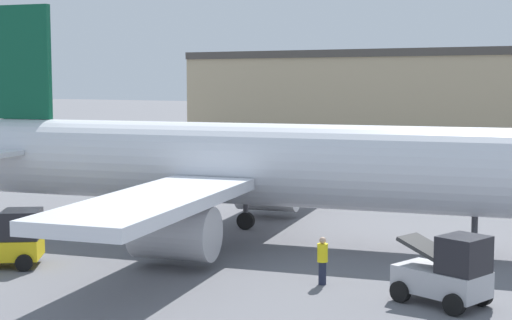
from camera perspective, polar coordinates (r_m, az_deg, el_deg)
The scene contains 5 objects.
ground_plane at distance 37.94m, azimuth 0.00°, elevation -5.89°, with size 400.00×400.00×0.00m, color slate.
airplane at distance 37.67m, azimuth -1.32°, elevation -0.41°, with size 35.66×29.29×11.59m.
ground_crew_worker at distance 29.94m, azimuth 4.86°, elevation -7.20°, with size 0.40×0.40×1.83m.
baggage_tug at distance 34.27m, azimuth -17.68°, elevation -5.61°, with size 3.88×3.53×2.35m.
belt_loader_truck at distance 27.89m, azimuth 13.77°, elevation -7.94°, with size 3.47×2.78×2.51m.
Camera 1 is at (18.17, -32.40, 7.75)m, focal length 55.00 mm.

